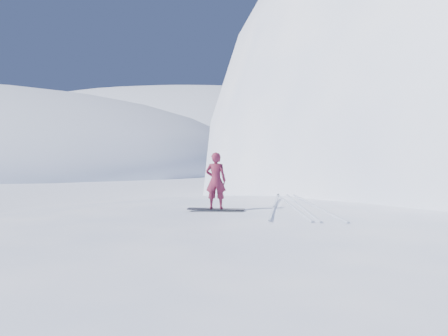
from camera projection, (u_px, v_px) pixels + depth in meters
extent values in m
ellipsoid|color=white|center=(328.00, 300.00, 13.49)|extent=(36.00, 28.00, 4.80)
ellipsoid|color=white|center=(173.00, 159.00, 126.84)|extent=(140.00, 90.00, 36.00)
ellipsoid|color=white|center=(240.00, 266.00, 17.09)|extent=(7.00, 6.30, 1.00)
cube|color=black|center=(216.00, 209.00, 13.76)|extent=(1.60, 0.42, 0.03)
imported|color=maroon|center=(216.00, 181.00, 13.72)|extent=(0.60, 0.42, 1.56)
cube|color=silver|center=(275.00, 204.00, 14.77)|extent=(0.57, 5.98, 0.04)
cube|color=silver|center=(291.00, 205.00, 14.65)|extent=(1.59, 5.82, 0.04)
cube|color=silver|center=(300.00, 205.00, 14.59)|extent=(1.46, 5.85, 0.04)
cube|color=silver|center=(315.00, 205.00, 14.50)|extent=(1.83, 5.75, 0.04)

